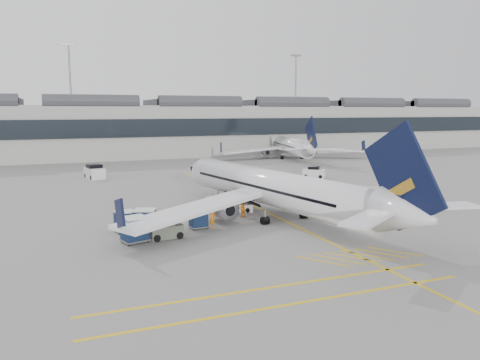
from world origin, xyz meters
name	(u,v)px	position (x,y,z in m)	size (l,w,h in m)	color
ground	(192,245)	(0.00, 0.00, 0.00)	(220.00, 220.00, 0.00)	gray
terminal	(100,129)	(0.00, 71.93, 6.14)	(200.00, 20.45, 12.40)	#9E9E99
light_masts	(86,91)	(-1.67, 86.00, 14.49)	(113.00, 0.60, 25.45)	slate
apron_markings	(259,209)	(10.00, 10.00, 0.01)	(0.25, 60.00, 0.01)	gold
airliner_main	(275,189)	(9.64, 5.70, 2.76)	(31.88, 35.12, 9.41)	silver
airliner_far	(290,146)	(36.78, 54.21, 2.64)	(30.31, 33.45, 9.00)	silver
belt_loader	(231,205)	(6.85, 9.98, 0.59)	(5.07, 2.68, 2.01)	silver
baggage_cart_a	(198,219)	(1.85, 4.59, 0.85)	(1.60, 1.36, 1.59)	gray
baggage_cart_b	(145,220)	(-2.59, 5.20, 1.02)	(2.21, 2.02, 1.90)	gray
baggage_cart_c	(135,229)	(-3.92, 2.22, 1.08)	(2.27, 2.04, 2.01)	gray
baggage_cart_d	(125,221)	(-4.16, 5.77, 0.94)	(1.90, 1.66, 1.76)	gray
ramp_agent_a	(213,218)	(3.03, 4.31, 0.87)	(0.64, 0.42, 1.75)	orange
ramp_agent_b	(242,208)	(6.93, 7.26, 0.86)	(0.84, 0.65, 1.73)	orange
pushback_tug	(165,230)	(-1.49, 2.52, 0.65)	(2.75, 1.87, 1.45)	#585E4F
safety_cone_nose	(230,193)	(9.90, 18.49, 0.23)	(0.33, 0.33, 0.45)	#F24C0A
safety_cone_engine	(349,215)	(16.37, 3.40, 0.22)	(0.32, 0.32, 0.44)	#F24C0A
service_van_mid	(94,172)	(-3.97, 38.94, 0.94)	(2.92, 4.43, 2.09)	silver
service_van_right	(314,173)	(26.84, 27.60, 0.76)	(3.58, 3.37, 1.69)	silver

